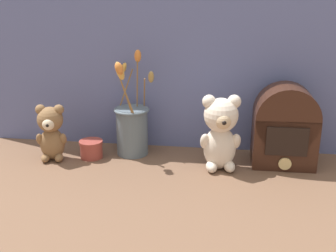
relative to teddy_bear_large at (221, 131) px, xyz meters
The scene contains 7 objects.
ground_plane 0.20m from the teddy_bear_large, behind, with size 4.00×4.00×0.00m, color brown.
backdrop_wall 0.32m from the teddy_bear_large, 134.00° to the left, with size 1.29×0.02×0.70m.
teddy_bear_large is the anchor object (origin of this frame).
teddy_bear_medium 0.53m from the teddy_bear_large, behind, with size 0.10×0.09×0.18m.
flower_vase 0.30m from the teddy_bear_large, 164.87° to the left, with size 0.13×0.16×0.34m.
vintage_radio 0.20m from the teddy_bear_large, 16.32° to the left, with size 0.19×0.13×0.25m.
decorative_tin_tall 0.42m from the teddy_bear_large, behind, with size 0.08×0.08×0.06m.
Camera 1 is at (0.16, -1.19, 0.55)m, focal length 45.00 mm.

